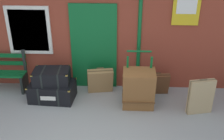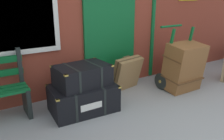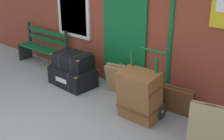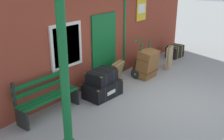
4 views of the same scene
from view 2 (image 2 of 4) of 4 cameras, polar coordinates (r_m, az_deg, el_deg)
brick_facade at (r=4.49m, az=-2.19°, el=16.06°), size 10.40×0.35×3.20m
steamer_trunk_base at (r=3.68m, az=-7.11°, el=-6.88°), size 1.05×0.71×0.43m
steamer_trunk_middle at (r=3.57m, az=-7.32°, el=-1.31°), size 0.84×0.60×0.33m
porters_trolley at (r=4.71m, az=15.47°, el=-0.93°), size 0.71×0.57×1.20m
large_brown_trunk at (r=4.55m, az=17.25°, el=0.74°), size 0.70×0.54×0.93m
suitcase_umber at (r=4.43m, az=3.68°, el=-0.83°), size 0.65×0.43×0.66m
suitcase_charcoal at (r=5.31m, az=15.63°, el=1.20°), size 0.60×0.30×0.57m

